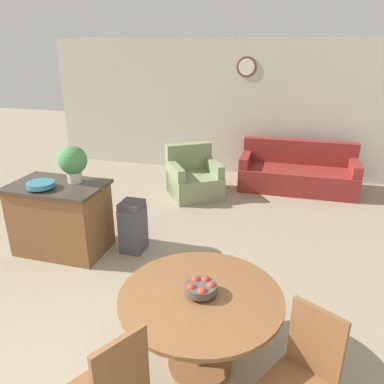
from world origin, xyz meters
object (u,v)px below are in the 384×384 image
(dining_chair_near_right, at_px, (305,372))
(armchair, at_px, (193,179))
(teal_bowl, at_px, (41,185))
(dining_table, at_px, (201,311))
(fruit_bowl, at_px, (201,287))
(trash_bin, at_px, (133,227))
(potted_plant, at_px, (73,162))
(kitchen_island, at_px, (61,218))
(couch, at_px, (297,174))

(dining_chair_near_right, height_order, armchair, dining_chair_near_right)
(teal_bowl, bearing_deg, dining_table, -27.29)
(fruit_bowl, height_order, trash_bin, fruit_bowl)
(dining_chair_near_right, relative_size, potted_plant, 2.10)
(potted_plant, relative_size, armchair, 0.39)
(dining_table, xyz_separation_m, dining_chair_near_right, (0.81, -0.36, -0.03))
(fruit_bowl, bearing_deg, armchair, 106.66)
(dining_table, height_order, potted_plant, potted_plant)
(fruit_bowl, xyz_separation_m, armchair, (-1.13, 3.77, -0.49))
(fruit_bowl, relative_size, kitchen_island, 0.21)
(trash_bin, bearing_deg, fruit_bowl, -50.36)
(dining_table, distance_m, dining_chair_near_right, 0.89)
(dining_chair_near_right, xyz_separation_m, trash_bin, (-2.16, 1.99, -0.19))
(teal_bowl, relative_size, potted_plant, 0.71)
(dining_chair_near_right, bearing_deg, teal_bowl, 2.73)
(dining_table, distance_m, teal_bowl, 2.66)
(dining_chair_near_right, relative_size, armchair, 0.82)
(fruit_bowl, height_order, armchair, armchair)
(dining_table, bearing_deg, armchair, 106.64)
(fruit_bowl, xyz_separation_m, trash_bin, (-1.35, 1.62, -0.45))
(couch, bearing_deg, teal_bowl, -132.64)
(potted_plant, xyz_separation_m, trash_bin, (0.72, 0.09, -0.85))
(fruit_bowl, relative_size, couch, 0.12)
(couch, relative_size, armchair, 1.77)
(teal_bowl, xyz_separation_m, couch, (3.01, 3.39, -0.68))
(dining_table, xyz_separation_m, armchair, (-1.13, 3.77, -0.26))
(fruit_bowl, bearing_deg, dining_chair_near_right, -24.15)
(teal_bowl, height_order, couch, teal_bowl)
(teal_bowl, relative_size, armchair, 0.28)
(fruit_bowl, height_order, potted_plant, potted_plant)
(fruit_bowl, relative_size, teal_bowl, 0.75)
(kitchen_island, bearing_deg, trash_bin, 15.36)
(kitchen_island, height_order, couch, kitchen_island)
(dining_chair_near_right, distance_m, kitchen_island, 3.52)
(couch, bearing_deg, dining_table, -99.44)
(dining_chair_near_right, height_order, teal_bowl, teal_bowl)
(kitchen_island, xyz_separation_m, potted_plant, (0.17, 0.15, 0.73))
(kitchen_island, relative_size, armchair, 0.99)
(kitchen_island, distance_m, armchair, 2.65)
(dining_table, distance_m, armchair, 3.95)
(trash_bin, bearing_deg, dining_chair_near_right, -42.65)
(dining_chair_near_right, xyz_separation_m, teal_bowl, (-3.15, 1.57, 0.45))
(potted_plant, bearing_deg, couch, 48.10)
(trash_bin, height_order, armchair, armchair)
(dining_chair_near_right, height_order, fruit_bowl, dining_chair_near_right)
(dining_table, xyz_separation_m, couch, (0.68, 4.59, -0.26))
(dining_chair_near_right, xyz_separation_m, kitchen_island, (-3.06, 1.74, -0.06))
(dining_chair_near_right, xyz_separation_m, armchair, (-1.94, 4.14, -0.24))
(dining_table, relative_size, teal_bowl, 3.92)
(dining_table, distance_m, couch, 4.65)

